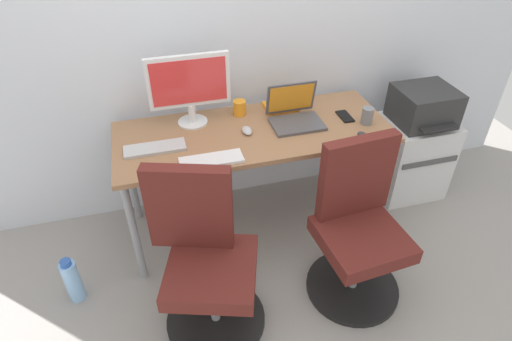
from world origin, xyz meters
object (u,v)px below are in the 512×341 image
object	(u,v)px
office_chair_left	(205,262)
water_bottle_on_floor	(73,280)
office_chair_right	(358,230)
printer	(424,106)
open_laptop	(295,113)
side_cabinet	(410,156)
coffee_mug	(240,108)
desktop_monitor	(189,85)

from	to	relation	value
office_chair_left	water_bottle_on_floor	distance (m)	0.83
office_chair_right	printer	world-z (taller)	office_chair_right
printer	open_laptop	world-z (taller)	open_laptop
side_cabinet	water_bottle_on_floor	xyz separation A→B (m)	(-2.36, -0.39, -0.15)
office_chair_right	water_bottle_on_floor	distance (m)	1.62
water_bottle_on_floor	coffee_mug	bearing A→B (deg)	25.82
office_chair_right	desktop_monitor	bearing A→B (deg)	132.43
open_laptop	coffee_mug	distance (m)	0.35
office_chair_left	open_laptop	distance (m)	1.05
open_laptop	coffee_mug	bearing A→B (deg)	150.26
office_chair_right	open_laptop	bearing A→B (deg)	102.25
side_cabinet	water_bottle_on_floor	distance (m)	2.40
printer	coffee_mug	xyz separation A→B (m)	(-1.24, 0.15, 0.09)
office_chair_left	open_laptop	bearing A→B (deg)	44.17
office_chair_left	coffee_mug	xyz separation A→B (m)	(0.40, 0.85, 0.38)
office_chair_right	open_laptop	xyz separation A→B (m)	(-0.15, 0.68, 0.38)
desktop_monitor	open_laptop	xyz separation A→B (m)	(0.60, -0.15, -0.19)
open_laptop	office_chair_left	bearing A→B (deg)	-135.83
printer	open_laptop	size ratio (longest dim) A/B	1.29
office_chair_left	office_chair_right	distance (m)	0.85
water_bottle_on_floor	desktop_monitor	xyz separation A→B (m)	(0.82, 0.51, 0.86)
printer	open_laptop	bearing A→B (deg)	-178.63
office_chair_left	side_cabinet	distance (m)	1.79
side_cabinet	coffee_mug	distance (m)	1.35
printer	coffee_mug	distance (m)	1.25
coffee_mug	office_chair_left	bearing A→B (deg)	-114.94
office_chair_left	coffee_mug	bearing A→B (deg)	65.06
office_chair_left	printer	world-z (taller)	office_chair_left
office_chair_right	side_cabinet	size ratio (longest dim) A/B	1.59
office_chair_left	side_cabinet	xyz separation A→B (m)	(1.64, 0.70, -0.13)
office_chair_left	printer	bearing A→B (deg)	23.20
water_bottle_on_floor	open_laptop	distance (m)	1.61
office_chair_left	office_chair_right	size ratio (longest dim) A/B	1.00
office_chair_left	office_chair_right	bearing A→B (deg)	0.21
water_bottle_on_floor	open_laptop	xyz separation A→B (m)	(1.42, 0.37, 0.66)
side_cabinet	desktop_monitor	size ratio (longest dim) A/B	1.23
office_chair_right	coffee_mug	distance (m)	1.03
printer	desktop_monitor	distance (m)	1.57
water_bottle_on_floor	office_chair_right	bearing A→B (deg)	-11.10
office_chair_right	coffee_mug	bearing A→B (deg)	117.91
coffee_mug	open_laptop	bearing A→B (deg)	-29.74
desktop_monitor	side_cabinet	bearing A→B (deg)	-4.55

